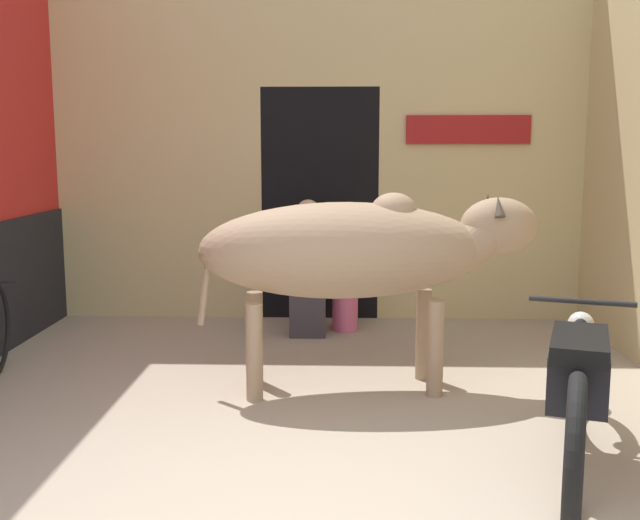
{
  "coord_description": "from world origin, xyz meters",
  "views": [
    {
      "loc": [
        0.26,
        -2.92,
        1.67
      ],
      "look_at": [
        0.1,
        1.9,
        0.93
      ],
      "focal_mm": 42.0,
      "sensor_mm": 36.0,
      "label": 1
    }
  ],
  "objects": [
    {
      "name": "wall_back_with_doorway",
      "position": [
        0.01,
        4.46,
        1.63
      ],
      "size": [
        5.01,
        0.93,
        3.79
      ],
      "color": "#D1BC84",
      "rests_on": "ground_plane"
    },
    {
      "name": "cow",
      "position": [
        0.35,
        2.08,
        0.97
      ],
      "size": [
        2.34,
        0.88,
        1.35
      ],
      "color": "tan",
      "rests_on": "ground_plane"
    },
    {
      "name": "motorcycle_near",
      "position": [
        1.45,
        0.8,
        0.46
      ],
      "size": [
        0.78,
        1.92,
        0.81
      ],
      "color": "black",
      "rests_on": "ground_plane"
    },
    {
      "name": "shopkeeper_seated",
      "position": [
        -0.06,
        3.59,
        0.62
      ],
      "size": [
        0.45,
        0.33,
        1.2
      ],
      "color": "#3D3842",
      "rests_on": "ground_plane"
    },
    {
      "name": "plastic_stool",
      "position": [
        0.27,
        3.73,
        0.22
      ],
      "size": [
        0.33,
        0.33,
        0.41
      ],
      "color": "#DB6093",
      "rests_on": "ground_plane"
    }
  ]
}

